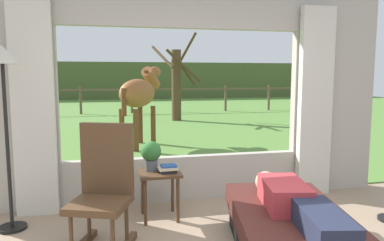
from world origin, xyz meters
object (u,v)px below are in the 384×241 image
(rocking_chair, at_px, (103,189))
(horse, at_px, (139,94))
(floor_lamp_left, at_px, (3,82))
(potted_plant, at_px, (151,154))
(reclining_person, at_px, (295,203))
(pasture_tree, at_px, (177,82))
(book_stack, at_px, (168,169))
(side_table, at_px, (159,180))
(recliner_sofa, at_px, (291,236))

(rocking_chair, height_order, horse, horse)
(rocking_chair, relative_size, horse, 0.65)
(floor_lamp_left, bearing_deg, potted_plant, 1.03)
(reclining_person, relative_size, floor_lamp_left, 0.78)
(floor_lamp_left, distance_m, pasture_tree, 9.03)
(book_stack, relative_size, floor_lamp_left, 0.11)
(rocking_chair, height_order, side_table, rocking_chair)
(rocking_chair, distance_m, pasture_tree, 9.37)
(potted_plant, height_order, floor_lamp_left, floor_lamp_left)
(pasture_tree, bearing_deg, recliner_sofa, -94.67)
(floor_lamp_left, bearing_deg, reclining_person, -27.28)
(pasture_tree, bearing_deg, book_stack, -100.91)
(recliner_sofa, distance_m, book_stack, 1.44)
(side_table, bearing_deg, recliner_sofa, -51.26)
(rocking_chair, xyz_separation_m, potted_plant, (0.50, 0.64, 0.16))
(potted_plant, bearing_deg, rocking_chair, -127.68)
(rocking_chair, height_order, pasture_tree, pasture_tree)
(book_stack, distance_m, horse, 4.21)
(recliner_sofa, bearing_deg, reclining_person, -78.82)
(rocking_chair, bearing_deg, reclining_person, -2.28)
(potted_plant, bearing_deg, book_stack, -36.53)
(potted_plant, bearing_deg, side_table, -36.87)
(recliner_sofa, distance_m, horse, 5.43)
(recliner_sofa, height_order, floor_lamp_left, floor_lamp_left)
(side_table, distance_m, pasture_tree, 8.69)
(potted_plant, distance_m, floor_lamp_left, 1.62)
(recliner_sofa, bearing_deg, side_table, 139.92)
(side_table, relative_size, book_stack, 2.56)
(recliner_sofa, bearing_deg, book_stack, 138.82)
(rocking_chair, distance_m, potted_plant, 0.83)
(reclining_person, relative_size, book_stack, 7.04)
(rocking_chair, xyz_separation_m, floor_lamp_left, (-0.92, 0.62, 0.94))
(reclining_person, height_order, pasture_tree, pasture_tree)
(reclining_person, xyz_separation_m, rocking_chair, (-1.52, 0.64, 0.02))
(horse, distance_m, pasture_tree, 4.65)
(recliner_sofa, bearing_deg, pasture_tree, 96.51)
(potted_plant, xyz_separation_m, book_stack, (0.16, -0.12, -0.14))
(recliner_sofa, height_order, reclining_person, reclining_person)
(side_table, distance_m, book_stack, 0.17)
(recliner_sofa, height_order, side_table, side_table)
(side_table, bearing_deg, horse, 88.25)
(potted_plant, bearing_deg, pasture_tree, 77.86)
(horse, bearing_deg, reclining_person, -50.27)
(rocking_chair, relative_size, floor_lamp_left, 0.61)
(rocking_chair, distance_m, book_stack, 0.84)
(book_stack, bearing_deg, side_table, 143.80)
(potted_plant, relative_size, book_stack, 1.57)
(book_stack, bearing_deg, pasture_tree, 79.09)
(reclining_person, relative_size, potted_plant, 4.47)
(rocking_chair, bearing_deg, side_table, 65.90)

